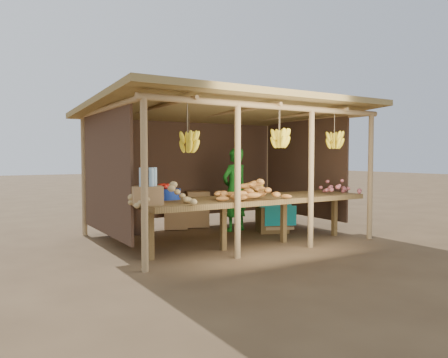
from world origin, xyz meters
TOP-DOWN VIEW (x-y plane):
  - ground at (0.00, 0.00)m, footprint 60.00×60.00m
  - stall_structure at (-0.03, -0.13)m, footprint 4.70×3.50m
  - counter at (0.00, -0.95)m, footprint 3.90×1.05m
  - potato_heap at (-1.74, -1.22)m, footprint 1.15×0.93m
  - sweet_potato_heap at (-0.28, -1.23)m, footprint 1.16×0.79m
  - onion_heap at (1.63, -1.24)m, footprint 0.89×0.70m
  - banana_pile at (0.04, -0.86)m, footprint 0.59×0.43m
  - tomato_basin at (-1.36, -0.50)m, footprint 0.46×0.46m
  - bottle_box at (-1.90, -1.08)m, footprint 0.46×0.40m
  - vendor at (0.52, 0.45)m, footprint 0.65×0.49m
  - tarp_crate at (1.06, -0.05)m, footprint 0.77×0.72m
  - carton_stack at (-0.06, 1.20)m, footprint 1.05×0.50m
  - burlap_sacks at (-1.40, 1.09)m, footprint 0.84×0.44m

SIDE VIEW (x-z plane):
  - ground at x=0.00m, z-range 0.00..0.00m
  - burlap_sacks at x=-1.40m, z-range -0.04..0.55m
  - tarp_crate at x=1.06m, z-range -0.07..0.67m
  - carton_stack at x=-0.06m, z-range -0.04..0.68m
  - counter at x=0.00m, z-range 0.34..1.14m
  - vendor at x=0.52m, z-range 0.00..1.62m
  - tomato_basin at x=-1.36m, z-range 0.78..1.02m
  - banana_pile at x=0.04m, z-range 0.80..1.14m
  - onion_heap at x=1.63m, z-range 0.80..1.16m
  - sweet_potato_heap at x=-0.28m, z-range 0.80..1.16m
  - potato_heap at x=-1.74m, z-range 0.80..1.17m
  - bottle_box at x=-1.90m, z-range 0.74..1.25m
  - stall_structure at x=-0.03m, z-range 0.70..3.13m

